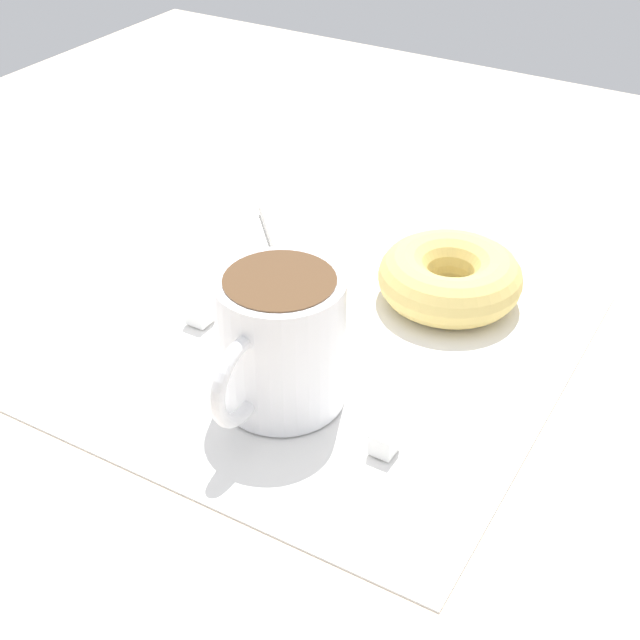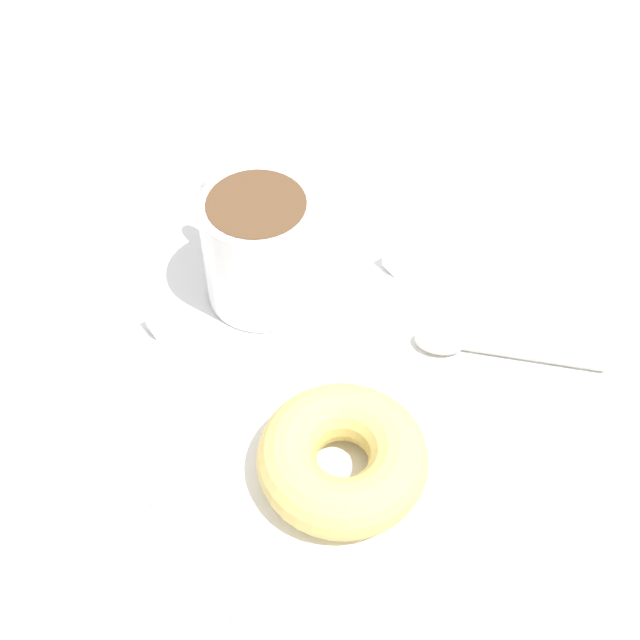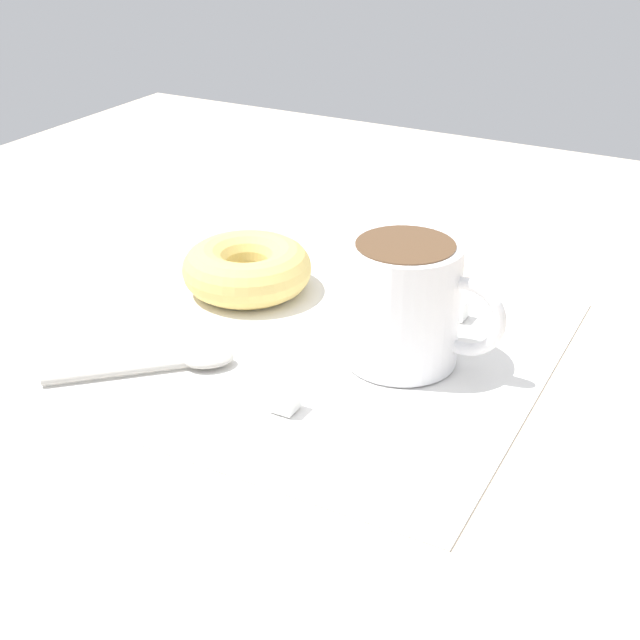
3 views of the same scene
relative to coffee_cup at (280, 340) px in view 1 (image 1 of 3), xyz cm
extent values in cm
cube|color=beige|center=(2.06, -7.10, -5.95)|extent=(120.00, 120.00, 2.00)
cube|color=white|center=(0.88, -6.40, -4.80)|extent=(33.32, 33.32, 0.30)
cylinder|color=white|center=(0.01, -0.22, -0.19)|extent=(8.12, 8.12, 8.92)
cylinder|color=brown|center=(0.01, -0.22, 4.07)|extent=(6.92, 6.92, 0.60)
torus|color=white|center=(-0.13, 4.34, -0.19)|extent=(1.08, 5.92, 5.89)
torus|color=#E5C66B|center=(-4.56, -16.29, -2.75)|extent=(10.82, 10.82, 3.79)
ellipsoid|color=#B7B2A8|center=(7.37, -11.95, -4.20)|extent=(4.21, 4.27, 0.90)
cylinder|color=#B7B2A8|center=(11.71, -16.63, -4.37)|extent=(7.63, 8.18, 0.56)
cube|color=white|center=(-8.05, 1.09, -3.91)|extent=(1.48, 1.48, 1.48)
cube|color=white|center=(9.78, -4.20, -3.84)|extent=(1.61, 1.61, 1.61)
camera|label=1|loc=(-25.03, 37.11, 32.86)|focal=50.00mm
camera|label=2|loc=(-22.69, -38.89, 45.66)|focal=50.00mm
camera|label=3|loc=(52.17, 21.43, 27.92)|focal=50.00mm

